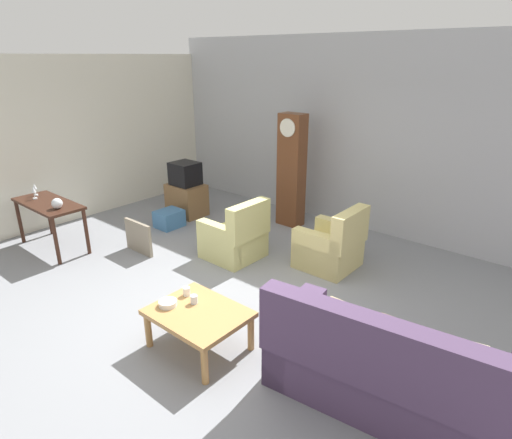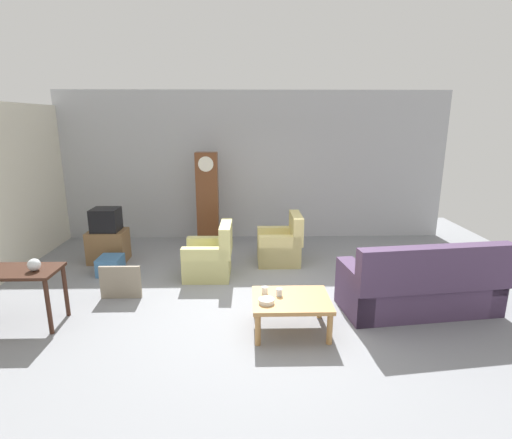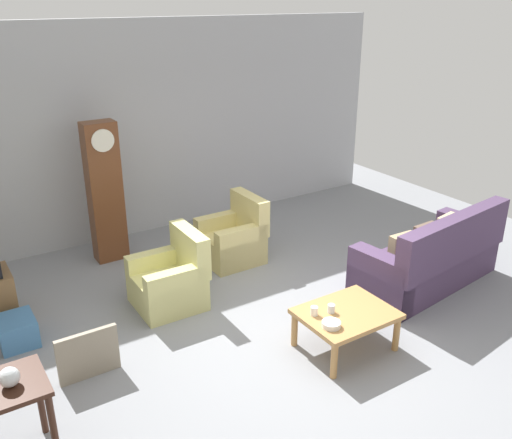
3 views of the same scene
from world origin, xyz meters
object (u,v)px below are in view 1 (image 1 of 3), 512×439
at_px(framed_picture_leaning, 138,237).
at_px(wine_glass_mid, 34,191).
at_px(couch_floral, 390,375).
at_px(grandfather_clock, 291,171).
at_px(cup_white_porcelain, 187,291).
at_px(bowl_white_stacked, 168,303).
at_px(tv_stand_cabinet, 187,200).
at_px(tv_crt, 185,174).
at_px(coffee_table_wood, 198,316).
at_px(armchair_olive_far, 331,247).
at_px(cup_blue_rimmed, 194,299).
at_px(glass_dome_cloche, 57,203).
at_px(storage_box_blue, 169,219).
at_px(armchair_olive_near, 235,239).
at_px(wine_glass_tall, 35,188).
at_px(console_table_dark, 49,209).

bearing_deg(framed_picture_leaning, wine_glass_mid, -151.14).
height_order(couch_floral, grandfather_clock, grandfather_clock).
distance_m(cup_white_porcelain, bowl_white_stacked, 0.26).
distance_m(tv_stand_cabinet, tv_crt, 0.51).
bearing_deg(tv_stand_cabinet, coffee_table_wood, -39.45).
distance_m(armchair_olive_far, cup_blue_rimmed, 2.40).
distance_m(armchair_olive_far, bowl_white_stacked, 2.63).
bearing_deg(glass_dome_cloche, tv_stand_cabinet, 88.68).
bearing_deg(storage_box_blue, coffee_table_wood, -34.00).
distance_m(storage_box_blue, cup_white_porcelain, 3.18).
height_order(armchair_olive_near, tv_stand_cabinet, armchair_olive_near).
relative_size(storage_box_blue, glass_dome_cloche, 2.86).
xyz_separation_m(glass_dome_cloche, wine_glass_tall, (-0.86, 0.07, 0.05)).
height_order(grandfather_clock, tv_stand_cabinet, grandfather_clock).
bearing_deg(tv_stand_cabinet, cup_blue_rimmed, -39.92).
height_order(grandfather_clock, storage_box_blue, grandfather_clock).
xyz_separation_m(console_table_dark, bowl_white_stacked, (3.27, -0.35, -0.18)).
xyz_separation_m(cup_blue_rimmed, wine_glass_mid, (-3.76, 0.09, 0.40)).
relative_size(armchair_olive_near, tv_stand_cabinet, 1.35).
height_order(console_table_dark, tv_crt, tv_crt).
bearing_deg(glass_dome_cloche, storage_box_blue, 80.71).
distance_m(coffee_table_wood, wine_glass_mid, 3.94).
relative_size(coffee_table_wood, cup_blue_rimmed, 10.61).
xyz_separation_m(coffee_table_wood, tv_stand_cabinet, (-3.14, 2.59, -0.08)).
xyz_separation_m(coffee_table_wood, glass_dome_cloche, (-3.20, 0.19, 0.46)).
height_order(armchair_olive_far, cup_white_porcelain, armchair_olive_far).
bearing_deg(couch_floral, grandfather_clock, 136.90).
height_order(console_table_dark, glass_dome_cloche, glass_dome_cloche).
height_order(couch_floral, console_table_dark, couch_floral).
distance_m(console_table_dark, tv_crt, 2.41).
height_order(framed_picture_leaning, glass_dome_cloche, glass_dome_cloche).
xyz_separation_m(console_table_dark, tv_crt, (0.45, 2.37, 0.16)).
xyz_separation_m(glass_dome_cloche, cup_blue_rimmed, (3.05, -0.11, -0.35)).
xyz_separation_m(tv_stand_cabinet, framed_picture_leaning, (0.72, -1.60, -0.05)).
height_order(coffee_table_wood, wine_glass_mid, wine_glass_mid).
distance_m(couch_floral, storage_box_blue, 4.98).
relative_size(coffee_table_wood, bowl_white_stacked, 5.07).
distance_m(coffee_table_wood, glass_dome_cloche, 3.24).
distance_m(bowl_white_stacked, wine_glass_tall, 3.79).
bearing_deg(cup_white_porcelain, tv_crt, 138.97).
height_order(couch_floral, wine_glass_tall, couch_floral).
distance_m(storage_box_blue, wine_glass_tall, 2.19).
bearing_deg(tv_stand_cabinet, glass_dome_cloche, -91.32).
height_order(tv_stand_cabinet, framed_picture_leaning, tv_stand_cabinet).
distance_m(armchair_olive_near, grandfather_clock, 1.79).
distance_m(grandfather_clock, cup_white_porcelain, 3.52).
relative_size(framed_picture_leaning, bowl_white_stacked, 3.17).
xyz_separation_m(coffee_table_wood, storage_box_blue, (-2.91, 1.96, -0.23)).
xyz_separation_m(tv_stand_cabinet, tv_crt, (0.00, 0.00, 0.51)).
relative_size(grandfather_clock, storage_box_blue, 4.38).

